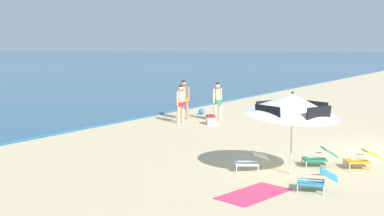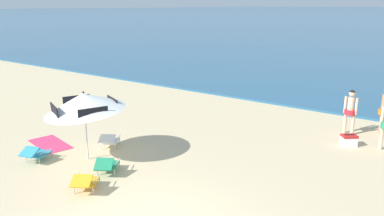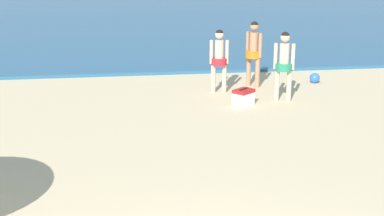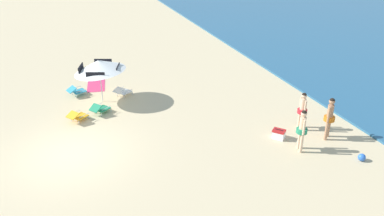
{
  "view_description": "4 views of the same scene",
  "coord_description": "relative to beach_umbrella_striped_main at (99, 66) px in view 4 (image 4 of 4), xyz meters",
  "views": [
    {
      "loc": [
        -16.25,
        -2.4,
        3.26
      ],
      "look_at": [
        -1.31,
        6.9,
        1.12
      ],
      "focal_mm": 46.16,
      "sensor_mm": 36.0,
      "label": 1
    },
    {
      "loc": [
        4.82,
        -4.91,
        4.65
      ],
      "look_at": [
        -2.29,
        4.8,
        1.36
      ],
      "focal_mm": 35.5,
      "sensor_mm": 36.0,
      "label": 2
    },
    {
      "loc": [
        -1.04,
        -4.25,
        3.59
      ],
      "look_at": [
        0.32,
        5.29,
        0.78
      ],
      "focal_mm": 50.11,
      "sensor_mm": 36.0,
      "label": 3
    },
    {
      "loc": [
        14.16,
        -0.79,
        8.67
      ],
      "look_at": [
        -0.36,
        5.12,
        0.86
      ],
      "focal_mm": 38.77,
      "sensor_mm": 36.0,
      "label": 4
    }
  ],
  "objects": [
    {
      "name": "cooler_box",
      "position": [
        6.24,
        5.95,
        -1.63
      ],
      "size": [
        0.6,
        0.59,
        0.43
      ],
      "color": "white",
      "rests_on": "ground"
    },
    {
      "name": "lounge_chair_under_umbrella",
      "position": [
        -1.14,
        -1.06,
        -1.56
      ],
      "size": [
        0.76,
        1.0,
        0.52
      ],
      "color": "teal",
      "rests_on": "ground"
    },
    {
      "name": "person_wading_in",
      "position": [
        7.3,
        6.22,
        -0.83
      ],
      "size": [
        0.49,
        0.42,
        1.73
      ],
      "color": "beige",
      "rests_on": "ground"
    },
    {
      "name": "lounge_chair_beside_umbrella",
      "position": [
        -0.19,
        1.04,
        -1.55
      ],
      "size": [
        0.91,
        1.01,
        0.51
      ],
      "color": "white",
      "rests_on": "ground"
    },
    {
      "name": "person_standing_near_shore",
      "position": [
        5.88,
        7.26,
        -0.86
      ],
      "size": [
        0.49,
        0.41,
        1.67
      ],
      "color": "beige",
      "rests_on": "ground"
    },
    {
      "name": "beach_towel",
      "position": [
        -2.11,
        0.07,
        -1.82
      ],
      "size": [
        1.95,
        1.25,
        0.01
      ],
      "primitive_type": "cube",
      "rotation": [
        0.0,
        0.0,
        4.5
      ],
      "color": "#DB3866",
      "rests_on": "ground"
    },
    {
      "name": "ground_plane",
      "position": [
        4.27,
        -2.04,
        -1.83
      ],
      "size": [
        800.0,
        800.0,
        0.0
      ],
      "primitive_type": "plane",
      "color": "#D1BA8E"
    },
    {
      "name": "lounge_chair_spare_folded",
      "position": [
        1.65,
        -1.42,
        -1.55
      ],
      "size": [
        0.92,
        1.02,
        0.51
      ],
      "color": "gold",
      "rests_on": "ground"
    },
    {
      "name": "person_standing_beside",
      "position": [
        6.94,
        7.79,
        -0.79
      ],
      "size": [
        0.44,
        0.45,
        1.8
      ],
      "color": "tan",
      "rests_on": "ground"
    },
    {
      "name": "beach_ball",
      "position": [
        8.79,
        7.94,
        -1.69
      ],
      "size": [
        0.29,
        0.29,
        0.29
      ],
      "primitive_type": "sphere",
      "color": "blue",
      "rests_on": "ground"
    },
    {
      "name": "lounge_chair_facing_sea",
      "position": [
        1.28,
        -0.36,
        -1.56
      ],
      "size": [
        0.92,
        1.03,
        0.52
      ],
      "color": "#1E7F56",
      "rests_on": "ground"
    },
    {
      "name": "beach_umbrella_striped_main",
      "position": [
        0.0,
        0.0,
        0.0
      ],
      "size": [
        3.27,
        3.29,
        2.23
      ],
      "color": "silver",
      "rests_on": "ground"
    }
  ]
}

